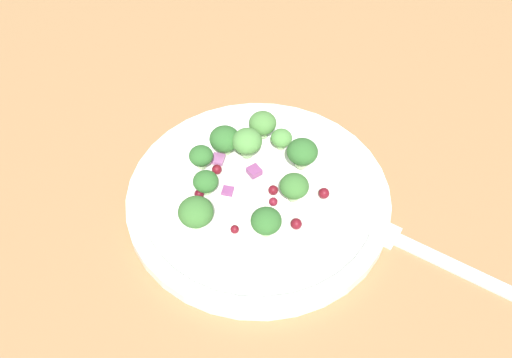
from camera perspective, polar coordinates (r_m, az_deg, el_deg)
name	(u,v)px	position (r cm, az deg, el deg)	size (l,w,h in cm)	color
ground_plane	(234,218)	(53.86, -2.05, -3.73)	(180.00, 180.00, 2.00)	olive
plate	(256,192)	(53.25, 0.00, -1.27)	(23.06, 23.06, 1.70)	white
dressing_pool	(256,189)	(52.90, 0.00, -0.97)	(13.38, 13.38, 0.20)	white
broccoli_floret_0	(225,139)	(54.54, -2.98, 3.76)	(2.76, 2.76, 2.79)	#9EC684
broccoli_floret_1	(247,142)	(53.69, -0.85, 3.54)	(2.69, 2.69, 2.72)	#8EB77A
broccoli_floret_2	(302,152)	(52.74, 4.39, 2.53)	(2.74, 2.74, 2.77)	#ADD18E
broccoli_floret_3	(294,187)	(50.44, 3.62, -0.72)	(2.48, 2.48, 2.51)	#9EC684
broccoli_floret_4	(266,221)	(48.57, 0.97, -4.02)	(2.52, 2.52, 2.55)	#9EC684
broccoli_floret_5	(281,138)	(55.02, 2.41, 3.85)	(1.96, 1.96, 1.98)	#9EC684
broccoli_floret_6	(196,213)	(49.49, -5.70, -3.17)	(2.92, 2.92, 2.96)	#8EB77A
broccoli_floret_7	(201,156)	(53.10, -5.21, 2.16)	(2.13, 2.13, 2.16)	#ADD18E
broccoli_floret_8	(206,182)	(51.62, -4.77, -0.27)	(2.19, 2.19, 2.22)	#9EC684
broccoli_floret_9	(263,124)	(55.79, 0.63, 5.26)	(2.56, 2.56, 2.59)	#9EC684
cranberry_0	(222,168)	(53.64, -3.25, 1.08)	(0.88, 0.88, 0.88)	maroon
cranberry_1	(199,194)	(51.81, -5.39, -1.41)	(0.83, 0.83, 0.83)	#4C0A14
cranberry_2	(324,193)	(52.07, 6.43, -1.34)	(0.96, 0.96, 0.96)	maroon
cranberry_3	(296,224)	(50.17, 3.82, -4.24)	(0.95, 0.95, 0.95)	maroon
cranberry_4	(235,229)	(49.98, -2.02, -4.77)	(0.73, 0.73, 0.73)	maroon
cranberry_5	(273,190)	(52.27, 1.64, -1.05)	(0.88, 0.88, 0.88)	maroon
cranberry_6	(273,202)	(51.08, 1.64, -2.16)	(0.75, 0.75, 0.75)	maroon
onion_bit_0	(225,193)	(52.50, -2.98, -1.29)	(0.94, 0.96, 0.45)	#843D75
onion_bit_1	(218,159)	(54.72, -3.60, 1.90)	(1.11, 1.24, 0.30)	#A35B93
onion_bit_2	(254,171)	(53.54, -0.17, 0.75)	(1.11, 1.08, 0.58)	#843D75
fork	(448,263)	(52.21, 17.66, -7.52)	(16.71, 11.41, 0.50)	silver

